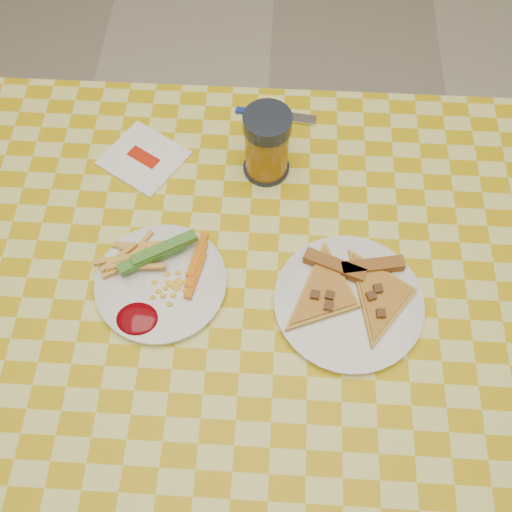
# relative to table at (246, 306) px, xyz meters

# --- Properties ---
(ground) EXTENTS (8.00, 8.00, 0.00)m
(ground) POSITION_rel_table_xyz_m (0.00, 0.00, -0.68)
(ground) COLOR beige
(ground) RESTS_ON ground
(table) EXTENTS (1.28, 0.88, 0.76)m
(table) POSITION_rel_table_xyz_m (0.00, 0.00, 0.00)
(table) COLOR silver
(table) RESTS_ON ground
(plate_left) EXTENTS (0.28, 0.28, 0.01)m
(plate_left) POSITION_rel_table_xyz_m (-0.14, -0.00, 0.08)
(plate_left) COLOR silver
(plate_left) RESTS_ON table
(plate_right) EXTENTS (0.27, 0.27, 0.01)m
(plate_right) POSITION_rel_table_xyz_m (0.17, -0.02, 0.08)
(plate_right) COLOR silver
(plate_right) RESTS_ON table
(fries_veggies) EXTENTS (0.20, 0.18, 0.04)m
(fries_veggies) POSITION_rel_table_xyz_m (-0.14, 0.02, 0.10)
(fries_veggies) COLOR #E8AD4A
(fries_veggies) RESTS_ON plate_left
(pizza_slices) EXTENTS (0.26, 0.23, 0.02)m
(pizza_slices) POSITION_rel_table_xyz_m (0.17, -0.00, 0.09)
(pizza_slices) COLOR gold
(pizza_slices) RESTS_ON plate_right
(drink_glass) EXTENTS (0.08, 0.08, 0.14)m
(drink_glass) POSITION_rel_table_xyz_m (0.02, 0.24, 0.14)
(drink_glass) COLOR black
(drink_glass) RESTS_ON table
(napkin) EXTENTS (0.18, 0.17, 0.01)m
(napkin) POSITION_rel_table_xyz_m (-0.20, 0.25, 0.08)
(napkin) COLOR white
(napkin) RESTS_ON table
(fork) EXTENTS (0.16, 0.04, 0.01)m
(fork) POSITION_rel_table_xyz_m (0.04, 0.37, 0.08)
(fork) COLOR navy
(fork) RESTS_ON table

